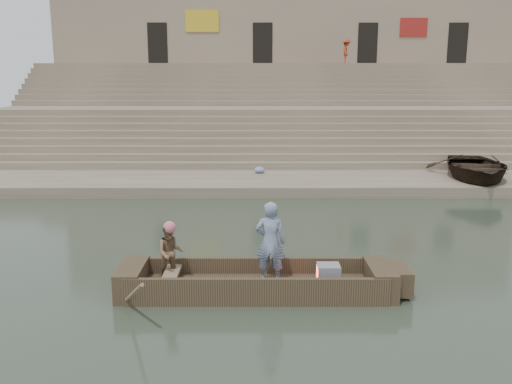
{
  "coord_description": "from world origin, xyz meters",
  "views": [
    {
      "loc": [
        -2.48,
        -13.47,
        4.38
      ],
      "look_at": [
        -2.46,
        0.58,
        1.4
      ],
      "focal_mm": 38.18,
      "sensor_mm": 36.0,
      "label": 1
    }
  ],
  "objects_px": {
    "rowing_man": "(170,253)",
    "television": "(328,274)",
    "standing_man": "(270,242)",
    "main_rowboat": "(256,288)",
    "beached_rowboat": "(476,167)",
    "pedestrian": "(346,52)"
  },
  "relations": [
    {
      "from": "television",
      "to": "pedestrian",
      "type": "bearing_deg",
      "value": 80.27
    },
    {
      "from": "main_rowboat",
      "to": "standing_man",
      "type": "xyz_separation_m",
      "value": [
        0.29,
        0.09,
        0.96
      ]
    },
    {
      "from": "standing_man",
      "to": "television",
      "type": "distance_m",
      "value": 1.35
    },
    {
      "from": "rowing_man",
      "to": "main_rowboat",
      "type": "bearing_deg",
      "value": -20.0
    },
    {
      "from": "rowing_man",
      "to": "beached_rowboat",
      "type": "relative_size",
      "value": 0.26
    },
    {
      "from": "rowing_man",
      "to": "television",
      "type": "relative_size",
      "value": 2.61
    },
    {
      "from": "main_rowboat",
      "to": "rowing_man",
      "type": "distance_m",
      "value": 1.92
    },
    {
      "from": "standing_man",
      "to": "main_rowboat",
      "type": "bearing_deg",
      "value": 23.16
    },
    {
      "from": "beached_rowboat",
      "to": "pedestrian",
      "type": "xyz_separation_m",
      "value": [
        -2.97,
        14.35,
        5.08
      ]
    },
    {
      "from": "rowing_man",
      "to": "beached_rowboat",
      "type": "height_order",
      "value": "rowing_man"
    },
    {
      "from": "television",
      "to": "rowing_man",
      "type": "bearing_deg",
      "value": 176.74
    },
    {
      "from": "main_rowboat",
      "to": "beached_rowboat",
      "type": "bearing_deg",
      "value": 50.99
    },
    {
      "from": "television",
      "to": "beached_rowboat",
      "type": "height_order",
      "value": "beached_rowboat"
    },
    {
      "from": "television",
      "to": "standing_man",
      "type": "bearing_deg",
      "value": 175.77
    },
    {
      "from": "rowing_man",
      "to": "television",
      "type": "xyz_separation_m",
      "value": [
        3.24,
        -0.18,
        -0.4
      ]
    },
    {
      "from": "pedestrian",
      "to": "rowing_man",
      "type": "bearing_deg",
      "value": 173.78
    },
    {
      "from": "main_rowboat",
      "to": "beached_rowboat",
      "type": "relative_size",
      "value": 1.06
    },
    {
      "from": "beached_rowboat",
      "to": "pedestrian",
      "type": "bearing_deg",
      "value": 111.11
    },
    {
      "from": "main_rowboat",
      "to": "pedestrian",
      "type": "bearing_deg",
      "value": 77.05
    },
    {
      "from": "standing_man",
      "to": "television",
      "type": "xyz_separation_m",
      "value": [
        1.18,
        -0.09,
        -0.65
      ]
    },
    {
      "from": "television",
      "to": "pedestrian",
      "type": "xyz_separation_m",
      "value": [
        4.31,
        25.16,
        5.55
      ]
    },
    {
      "from": "television",
      "to": "beached_rowboat",
      "type": "xyz_separation_m",
      "value": [
        7.28,
        10.81,
        0.47
      ]
    }
  ]
}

